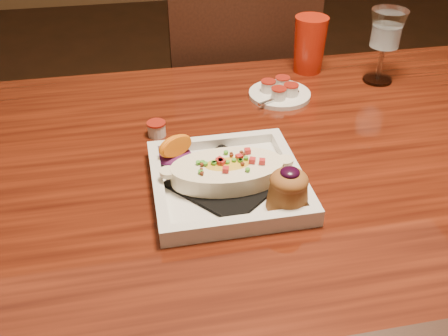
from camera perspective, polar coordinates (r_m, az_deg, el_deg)
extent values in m
cube|color=maroon|center=(0.95, 9.46, 0.11)|extent=(1.50, 0.90, 0.04)
cylinder|color=black|center=(1.47, -23.12, -6.56)|extent=(0.07, 0.07, 0.71)
cube|color=black|center=(1.66, 0.74, 5.92)|extent=(0.42, 0.42, 0.04)
cylinder|color=black|center=(1.96, 4.56, 3.05)|extent=(0.04, 0.04, 0.45)
cylinder|color=black|center=(1.90, -5.37, 1.99)|extent=(0.04, 0.04, 0.45)
cylinder|color=black|center=(1.69, 7.50, -3.02)|extent=(0.04, 0.04, 0.45)
cylinder|color=black|center=(1.63, -3.98, -4.47)|extent=(0.04, 0.04, 0.45)
cube|color=black|center=(1.39, 2.43, 11.13)|extent=(0.40, 0.03, 0.46)
cube|color=white|center=(0.85, 0.39, -1.93)|extent=(0.25, 0.25, 0.01)
cube|color=black|center=(0.84, 0.39, -1.44)|extent=(0.22, 0.22, 0.01)
ellipsoid|color=yellow|center=(0.83, 0.40, -0.33)|extent=(0.17, 0.09, 0.03)
ellipsoid|color=#59144F|center=(0.90, -5.79, 1.45)|extent=(0.07, 0.07, 0.02)
cone|color=brown|center=(0.78, 7.33, -2.90)|extent=(0.07, 0.07, 0.05)
ellipsoid|color=brown|center=(0.77, 7.46, -1.44)|extent=(0.06, 0.06, 0.03)
ellipsoid|color=black|center=(0.76, 7.55, -0.53)|extent=(0.03, 0.03, 0.01)
cylinder|color=silver|center=(1.26, 17.10, 9.66)|extent=(0.07, 0.07, 0.01)
cylinder|color=silver|center=(1.24, 17.42, 11.30)|extent=(0.01, 0.01, 0.08)
cone|color=silver|center=(1.21, 18.12, 14.83)|extent=(0.08, 0.08, 0.09)
cylinder|color=white|center=(1.14, 6.37, 8.36)|extent=(0.14, 0.14, 0.01)
cylinder|color=silver|center=(1.13, 5.07, 9.25)|extent=(0.03, 0.03, 0.02)
cylinder|color=#AA2114|center=(1.13, 5.10, 9.84)|extent=(0.03, 0.03, 0.00)
cylinder|color=silver|center=(1.15, 6.69, 9.63)|extent=(0.03, 0.03, 0.02)
cylinder|color=#AA2114|center=(1.15, 6.73, 10.21)|extent=(0.03, 0.03, 0.00)
cylinder|color=silver|center=(1.12, 7.66, 8.79)|extent=(0.03, 0.03, 0.02)
cylinder|color=#AA2114|center=(1.12, 7.71, 9.37)|extent=(0.03, 0.03, 0.00)
cylinder|color=silver|center=(1.10, 6.26, 8.40)|extent=(0.03, 0.03, 0.02)
cylinder|color=#AA2114|center=(1.10, 6.30, 9.00)|extent=(0.03, 0.03, 0.00)
cylinder|color=silver|center=(0.99, -7.71, 4.39)|extent=(0.04, 0.04, 0.03)
cylinder|color=#AA2114|center=(0.99, -7.77, 5.10)|extent=(0.04, 0.04, 0.00)
cone|color=#B8200D|center=(1.25, 9.74, 13.73)|extent=(0.08, 0.08, 0.13)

